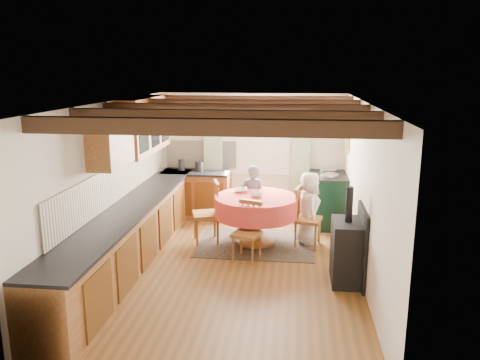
# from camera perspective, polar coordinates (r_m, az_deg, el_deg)

# --- Properties ---
(floor) EXTENTS (3.60, 5.50, 0.00)m
(floor) POSITION_cam_1_polar(r_m,az_deg,el_deg) (7.09, -0.78, -10.56)
(floor) COLOR brown
(floor) RESTS_ON ground
(ceiling) EXTENTS (3.60, 5.50, 0.00)m
(ceiling) POSITION_cam_1_polar(r_m,az_deg,el_deg) (6.51, -0.84, 9.18)
(ceiling) COLOR white
(ceiling) RESTS_ON ground
(wall_back) EXTENTS (3.60, 0.00, 2.40)m
(wall_back) POSITION_cam_1_polar(r_m,az_deg,el_deg) (9.37, 1.41, 2.97)
(wall_back) COLOR silver
(wall_back) RESTS_ON ground
(wall_front) EXTENTS (3.60, 0.00, 2.40)m
(wall_front) POSITION_cam_1_polar(r_m,az_deg,el_deg) (4.13, -5.93, -10.44)
(wall_front) COLOR silver
(wall_front) RESTS_ON ground
(wall_left) EXTENTS (0.00, 5.50, 2.40)m
(wall_left) POSITION_cam_1_polar(r_m,az_deg,el_deg) (7.16, -15.25, -0.66)
(wall_left) COLOR silver
(wall_left) RESTS_ON ground
(wall_right) EXTENTS (0.00, 5.50, 2.40)m
(wall_right) POSITION_cam_1_polar(r_m,az_deg,el_deg) (6.71, 14.62, -1.53)
(wall_right) COLOR silver
(wall_right) RESTS_ON ground
(beam_a) EXTENTS (3.60, 0.16, 0.16)m
(beam_a) POSITION_cam_1_polar(r_m,az_deg,el_deg) (4.55, -4.19, 6.33)
(beam_a) COLOR #331F15
(beam_a) RESTS_ON ceiling
(beam_b) EXTENTS (3.60, 0.16, 0.16)m
(beam_b) POSITION_cam_1_polar(r_m,az_deg,el_deg) (5.53, -2.22, 7.54)
(beam_b) COLOR #331F15
(beam_b) RESTS_ON ceiling
(beam_c) EXTENTS (3.60, 0.16, 0.16)m
(beam_c) POSITION_cam_1_polar(r_m,az_deg,el_deg) (6.52, -0.84, 8.39)
(beam_c) COLOR #331F15
(beam_c) RESTS_ON ceiling
(beam_d) EXTENTS (3.60, 0.16, 0.16)m
(beam_d) POSITION_cam_1_polar(r_m,az_deg,el_deg) (7.51, 0.18, 9.00)
(beam_d) COLOR #331F15
(beam_d) RESTS_ON ceiling
(beam_e) EXTENTS (3.60, 0.16, 0.16)m
(beam_e) POSITION_cam_1_polar(r_m,az_deg,el_deg) (8.50, 0.97, 9.48)
(beam_e) COLOR #331F15
(beam_e) RESTS_ON ceiling
(splash_left) EXTENTS (0.02, 4.50, 0.55)m
(splash_left) POSITION_cam_1_polar(r_m,az_deg,el_deg) (7.42, -14.25, -0.12)
(splash_left) COLOR beige
(splash_left) RESTS_ON wall_left
(splash_back) EXTENTS (1.40, 0.02, 0.55)m
(splash_back) POSITION_cam_1_polar(r_m,az_deg,el_deg) (9.50, -4.63, 3.07)
(splash_back) COLOR beige
(splash_back) RESTS_ON wall_back
(base_cabinet_left) EXTENTS (0.60, 5.30, 0.88)m
(base_cabinet_left) POSITION_cam_1_polar(r_m,az_deg,el_deg) (7.27, -12.68, -6.57)
(base_cabinet_left) COLOR #A06B37
(base_cabinet_left) RESTS_ON floor
(base_cabinet_back) EXTENTS (1.30, 0.60, 0.88)m
(base_cabinet_back) POSITION_cam_1_polar(r_m,az_deg,el_deg) (9.40, -5.18, -1.79)
(base_cabinet_back) COLOR #A06B37
(base_cabinet_back) RESTS_ON floor
(worktop_left) EXTENTS (0.64, 5.30, 0.04)m
(worktop_left) POSITION_cam_1_polar(r_m,az_deg,el_deg) (7.12, -12.71, -3.09)
(worktop_left) COLOR black
(worktop_left) RESTS_ON base_cabinet_left
(worktop_back) EXTENTS (1.30, 0.64, 0.04)m
(worktop_back) POSITION_cam_1_polar(r_m,az_deg,el_deg) (9.28, -5.26, 0.93)
(worktop_back) COLOR black
(worktop_back) RESTS_ON base_cabinet_back
(wall_cabinet_glass) EXTENTS (0.34, 1.80, 0.90)m
(wall_cabinet_glass) POSITION_cam_1_polar(r_m,az_deg,el_deg) (8.08, -11.28, 6.48)
(wall_cabinet_glass) COLOR #A06B37
(wall_cabinet_glass) RESTS_ON wall_left
(wall_cabinet_solid) EXTENTS (0.34, 0.90, 0.70)m
(wall_cabinet_solid) POSITION_cam_1_polar(r_m,az_deg,el_deg) (6.69, -15.20, 4.52)
(wall_cabinet_solid) COLOR #A06B37
(wall_cabinet_solid) RESTS_ON wall_left
(window_frame) EXTENTS (1.34, 0.03, 1.54)m
(window_frame) POSITION_cam_1_polar(r_m,az_deg,el_deg) (9.29, 2.03, 5.37)
(window_frame) COLOR white
(window_frame) RESTS_ON wall_back
(window_pane) EXTENTS (1.20, 0.01, 1.40)m
(window_pane) POSITION_cam_1_polar(r_m,az_deg,el_deg) (9.29, 2.03, 5.38)
(window_pane) COLOR white
(window_pane) RESTS_ON wall_back
(curtain_left) EXTENTS (0.35, 0.10, 2.10)m
(curtain_left) POSITION_cam_1_polar(r_m,az_deg,el_deg) (9.39, -3.22, 2.36)
(curtain_left) COLOR #A0BD92
(curtain_left) RESTS_ON wall_back
(curtain_right) EXTENTS (0.35, 0.10, 2.10)m
(curtain_right) POSITION_cam_1_polar(r_m,az_deg,el_deg) (9.25, 7.22, 2.11)
(curtain_right) COLOR #A0BD92
(curtain_right) RESTS_ON wall_back
(curtain_rod) EXTENTS (2.00, 0.03, 0.03)m
(curtain_rod) POSITION_cam_1_polar(r_m,az_deg,el_deg) (9.14, 2.02, 9.03)
(curtain_rod) COLOR black
(curtain_rod) RESTS_ON wall_back
(wall_picture) EXTENTS (0.04, 0.50, 0.60)m
(wall_picture) POSITION_cam_1_polar(r_m,az_deg,el_deg) (8.86, 12.67, 5.34)
(wall_picture) COLOR gold
(wall_picture) RESTS_ON wall_right
(wall_plate) EXTENTS (0.30, 0.02, 0.30)m
(wall_plate) POSITION_cam_1_polar(r_m,az_deg,el_deg) (9.23, 7.95, 5.84)
(wall_plate) COLOR silver
(wall_plate) RESTS_ON wall_back
(rug) EXTENTS (1.90, 1.48, 0.01)m
(rug) POSITION_cam_1_polar(r_m,az_deg,el_deg) (8.05, 1.88, -7.56)
(rug) COLOR black
(rug) RESTS_ON floor
(dining_table) EXTENTS (1.36, 1.36, 0.82)m
(dining_table) POSITION_cam_1_polar(r_m,az_deg,el_deg) (7.92, 1.90, -4.83)
(dining_table) COLOR #EE5449
(dining_table) RESTS_ON floor
(chair_near) EXTENTS (0.50, 0.51, 0.92)m
(chair_near) POSITION_cam_1_polar(r_m,az_deg,el_deg) (7.22, 0.80, -6.19)
(chair_near) COLOR #945E2C
(chair_near) RESTS_ON floor
(chair_left) EXTENTS (0.58, 0.56, 1.04)m
(chair_left) POSITION_cam_1_polar(r_m,az_deg,el_deg) (8.00, -4.08, -3.84)
(chair_left) COLOR #945E2C
(chair_left) RESTS_ON floor
(chair_right) EXTENTS (0.53, 0.51, 0.99)m
(chair_right) POSITION_cam_1_polar(r_m,az_deg,el_deg) (7.86, 8.11, -4.43)
(chair_right) COLOR #945E2C
(chair_right) RESTS_ON floor
(aga_range) EXTENTS (0.69, 1.06, 0.98)m
(aga_range) POSITION_cam_1_polar(r_m,az_deg,el_deg) (9.05, 10.41, -2.21)
(aga_range) COLOR black
(aga_range) RESTS_ON floor
(cast_iron_stove) EXTENTS (0.40, 0.67, 1.33)m
(cast_iron_stove) POSITION_cam_1_polar(r_m,az_deg,el_deg) (6.62, 12.71, -6.44)
(cast_iron_stove) COLOR black
(cast_iron_stove) RESTS_ON floor
(child_far) EXTENTS (0.50, 0.38, 1.22)m
(child_far) POSITION_cam_1_polar(r_m,az_deg,el_deg) (8.44, 1.49, -2.28)
(child_far) COLOR slate
(child_far) RESTS_ON floor
(child_right) EXTENTS (0.48, 0.65, 1.21)m
(child_right) POSITION_cam_1_polar(r_m,az_deg,el_deg) (7.98, 8.22, -3.35)
(child_right) COLOR beige
(child_right) RESTS_ON floor
(bowl_a) EXTENTS (0.32, 0.32, 0.06)m
(bowl_a) POSITION_cam_1_polar(r_m,az_deg,el_deg) (8.07, 0.08, -1.25)
(bowl_a) COLOR silver
(bowl_a) RESTS_ON dining_table
(bowl_b) EXTENTS (0.26, 0.26, 0.06)m
(bowl_b) POSITION_cam_1_polar(r_m,az_deg,el_deg) (7.79, 2.00, -1.76)
(bowl_b) COLOR silver
(bowl_b) RESTS_ON dining_table
(cup) EXTENTS (0.14, 0.14, 0.10)m
(cup) POSITION_cam_1_polar(r_m,az_deg,el_deg) (7.84, 1.66, -1.54)
(cup) COLOR silver
(cup) RESTS_ON dining_table
(canister_tall) EXTENTS (0.13, 0.13, 0.22)m
(canister_tall) POSITION_cam_1_polar(r_m,az_deg,el_deg) (9.36, -7.00, 1.81)
(canister_tall) COLOR #262628
(canister_tall) RESTS_ON worktop_back
(canister_wide) EXTENTS (0.17, 0.17, 0.19)m
(canister_wide) POSITION_cam_1_polar(r_m,az_deg,el_deg) (9.26, -4.87, 1.65)
(canister_wide) COLOR #262628
(canister_wide) RESTS_ON worktop_back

